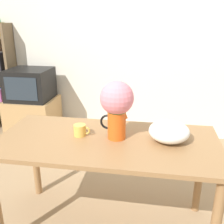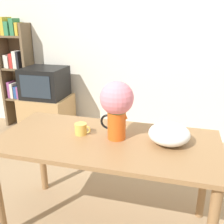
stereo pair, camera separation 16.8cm
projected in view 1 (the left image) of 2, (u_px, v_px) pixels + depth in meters
name	position (u px, v px, depth m)	size (l,w,h in m)	color
wall_back	(133.00, 38.00, 3.31)	(8.00, 0.05, 2.60)	silver
table	(107.00, 153.00, 1.84)	(1.53, 0.73, 0.75)	olive
flower_vase	(117.00, 104.00, 1.74)	(0.23, 0.23, 0.40)	#E05619
coffee_mug	(80.00, 130.00, 1.85)	(0.12, 0.09, 0.08)	gold
white_bowl	(169.00, 131.00, 1.76)	(0.27, 0.27, 0.14)	white
tv_stand	(34.00, 119.00, 3.48)	(0.60, 0.54, 0.55)	tan
tv_set	(30.00, 84.00, 3.32)	(0.52, 0.49, 0.39)	black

